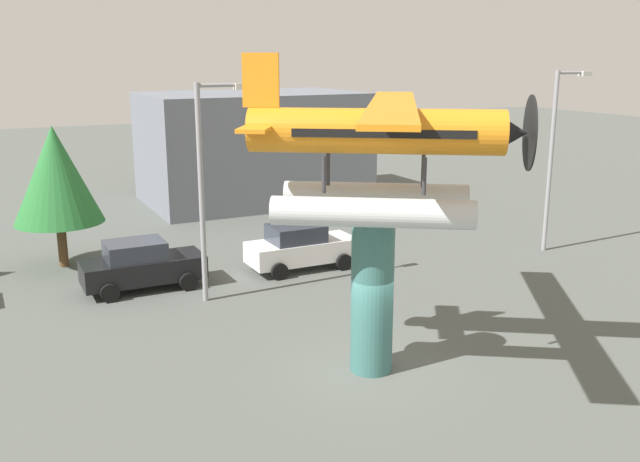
{
  "coord_description": "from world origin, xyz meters",
  "views": [
    {
      "loc": [
        -8.85,
        -14.69,
        8.11
      ],
      "look_at": [
        0.0,
        3.0,
        3.09
      ],
      "focal_mm": 39.49,
      "sensor_mm": 36.0,
      "label": 1
    }
  ],
  "objects_px": {
    "streetlight_primary": "(207,176)",
    "storefront_building": "(253,147)",
    "floatplane_monument": "(380,151)",
    "display_pedestal": "(372,295)",
    "streetlight_secondary": "(555,147)",
    "car_mid_black": "(141,265)",
    "tree_east": "(56,175)",
    "car_far_white": "(301,247)"
  },
  "relations": [
    {
      "from": "streetlight_primary",
      "to": "storefront_building",
      "type": "bearing_deg",
      "value": 63.71
    },
    {
      "from": "floatplane_monument",
      "to": "storefront_building",
      "type": "xyz_separation_m",
      "value": [
        5.2,
        22.07,
        -2.78
      ]
    },
    {
      "from": "display_pedestal",
      "to": "streetlight_secondary",
      "type": "height_order",
      "value": "streetlight_secondary"
    },
    {
      "from": "floatplane_monument",
      "to": "streetlight_secondary",
      "type": "relative_size",
      "value": 1.25
    },
    {
      "from": "car_mid_black",
      "to": "streetlight_secondary",
      "type": "height_order",
      "value": "streetlight_secondary"
    },
    {
      "from": "display_pedestal",
      "to": "tree_east",
      "type": "xyz_separation_m",
      "value": [
        -6.03,
        13.35,
        1.55
      ]
    },
    {
      "from": "car_far_white",
      "to": "streetlight_secondary",
      "type": "xyz_separation_m",
      "value": [
        10.54,
        -2.2,
        3.46
      ]
    },
    {
      "from": "car_mid_black",
      "to": "car_far_white",
      "type": "bearing_deg",
      "value": -3.01
    },
    {
      "from": "floatplane_monument",
      "to": "car_far_white",
      "type": "distance_m",
      "value": 10.44
    },
    {
      "from": "floatplane_monument",
      "to": "tree_east",
      "type": "height_order",
      "value": "floatplane_monument"
    },
    {
      "from": "streetlight_primary",
      "to": "streetlight_secondary",
      "type": "distance_m",
      "value": 14.73
    },
    {
      "from": "display_pedestal",
      "to": "streetlight_primary",
      "type": "relative_size",
      "value": 0.57
    },
    {
      "from": "floatplane_monument",
      "to": "display_pedestal",
      "type": "bearing_deg",
      "value": 180.0
    },
    {
      "from": "display_pedestal",
      "to": "storefront_building",
      "type": "xyz_separation_m",
      "value": [
        5.31,
        22.0,
        0.94
      ]
    },
    {
      "from": "car_mid_black",
      "to": "tree_east",
      "type": "bearing_deg",
      "value": 117.36
    },
    {
      "from": "streetlight_secondary",
      "to": "storefront_building",
      "type": "bearing_deg",
      "value": 115.71
    },
    {
      "from": "display_pedestal",
      "to": "tree_east",
      "type": "relative_size",
      "value": 0.75
    },
    {
      "from": "streetlight_primary",
      "to": "tree_east",
      "type": "bearing_deg",
      "value": 122.4
    },
    {
      "from": "streetlight_secondary",
      "to": "tree_east",
      "type": "distance_m",
      "value": 19.85
    },
    {
      "from": "storefront_building",
      "to": "tree_east",
      "type": "height_order",
      "value": "storefront_building"
    },
    {
      "from": "car_far_white",
      "to": "storefront_building",
      "type": "height_order",
      "value": "storefront_building"
    },
    {
      "from": "car_mid_black",
      "to": "storefront_building",
      "type": "xyz_separation_m",
      "value": [
        9.21,
        12.76,
        2.12
      ]
    },
    {
      "from": "car_mid_black",
      "to": "storefront_building",
      "type": "relative_size",
      "value": 0.36
    },
    {
      "from": "car_mid_black",
      "to": "car_far_white",
      "type": "distance_m",
      "value": 6.03
    },
    {
      "from": "display_pedestal",
      "to": "tree_east",
      "type": "height_order",
      "value": "tree_east"
    },
    {
      "from": "car_far_white",
      "to": "streetlight_primary",
      "type": "relative_size",
      "value": 0.58
    },
    {
      "from": "streetlight_secondary",
      "to": "tree_east",
      "type": "xyz_separation_m",
      "value": [
        -18.69,
        6.64,
        -0.73
      ]
    },
    {
      "from": "display_pedestal",
      "to": "streetlight_secondary",
      "type": "distance_m",
      "value": 14.52
    },
    {
      "from": "tree_east",
      "to": "floatplane_monument",
      "type": "bearing_deg",
      "value": -65.43
    },
    {
      "from": "car_far_white",
      "to": "streetlight_primary",
      "type": "xyz_separation_m",
      "value": [
        -4.18,
        -1.83,
        3.35
      ]
    },
    {
      "from": "car_mid_black",
      "to": "streetlight_primary",
      "type": "bearing_deg",
      "value": -49.31
    },
    {
      "from": "car_mid_black",
      "to": "car_far_white",
      "type": "xyz_separation_m",
      "value": [
        6.02,
        -0.32,
        0.0
      ]
    },
    {
      "from": "car_far_white",
      "to": "tree_east",
      "type": "distance_m",
      "value": 9.67
    },
    {
      "from": "streetlight_secondary",
      "to": "car_far_white",
      "type": "bearing_deg",
      "value": 168.19
    },
    {
      "from": "car_mid_black",
      "to": "streetlight_secondary",
      "type": "relative_size",
      "value": 0.57
    },
    {
      "from": "car_far_white",
      "to": "streetlight_secondary",
      "type": "relative_size",
      "value": 0.57
    },
    {
      "from": "storefront_building",
      "to": "tree_east",
      "type": "relative_size",
      "value": 2.12
    },
    {
      "from": "car_mid_black",
      "to": "streetlight_primary",
      "type": "relative_size",
      "value": 0.58
    },
    {
      "from": "floatplane_monument",
      "to": "tree_east",
      "type": "distance_m",
      "value": 14.92
    },
    {
      "from": "display_pedestal",
      "to": "car_far_white",
      "type": "distance_m",
      "value": 9.24
    },
    {
      "from": "car_mid_black",
      "to": "tree_east",
      "type": "relative_size",
      "value": 0.77
    },
    {
      "from": "car_far_white",
      "to": "storefront_building",
      "type": "distance_m",
      "value": 13.63
    }
  ]
}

